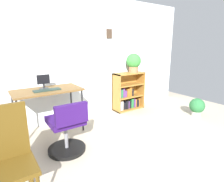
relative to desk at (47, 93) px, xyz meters
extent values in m
plane|color=#AFA28D|center=(0.89, -1.74, -0.69)|extent=(6.24, 6.24, 0.00)
cube|color=silver|center=(0.89, 0.41, 0.51)|extent=(5.20, 0.10, 2.41)
cube|color=#3E2E22|center=(1.45, 0.34, 0.99)|extent=(0.13, 0.02, 0.19)
cube|color=brown|center=(0.00, 0.00, 0.05)|extent=(1.07, 0.57, 0.03)
cylinder|color=black|center=(-0.50, -0.25, -0.33)|extent=(0.03, 0.03, 0.73)
cylinder|color=black|center=(0.50, -0.25, -0.33)|extent=(0.03, 0.03, 0.73)
cylinder|color=black|center=(-0.50, 0.25, -0.33)|extent=(0.03, 0.03, 0.73)
cylinder|color=black|center=(0.50, 0.25, -0.33)|extent=(0.03, 0.03, 0.73)
cylinder|color=#262628|center=(-0.03, 0.07, 0.07)|extent=(0.15, 0.15, 0.01)
cylinder|color=#262628|center=(-0.03, 0.07, 0.11)|extent=(0.03, 0.03, 0.08)
cube|color=black|center=(-0.03, 0.06, 0.22)|extent=(0.20, 0.02, 0.15)
cube|color=#22322C|center=(-0.02, -0.08, 0.07)|extent=(0.42, 0.14, 0.02)
cylinder|color=black|center=(0.02, -0.71, -0.67)|extent=(0.52, 0.52, 0.05)
cylinder|color=slate|center=(0.02, -0.71, -0.46)|extent=(0.05, 0.05, 0.37)
cube|color=#2B1153|center=(0.02, -0.71, -0.24)|extent=(0.44, 0.44, 0.08)
cube|color=#2B1153|center=(0.02, -0.96, -0.06)|extent=(0.42, 0.07, 0.26)
cylinder|color=#523A11|center=(-0.55, -1.20, -0.48)|extent=(0.03, 0.03, 0.34)
cube|color=#523A11|center=(-0.73, -1.36, -0.29)|extent=(0.42, 0.40, 0.04)
cube|color=#523A11|center=(-0.73, -1.18, -0.01)|extent=(0.40, 0.04, 0.53)
cube|color=olive|center=(1.51, 0.18, -0.27)|extent=(0.02, 0.30, 0.85)
cube|color=olive|center=(2.22, 0.18, -0.27)|extent=(0.02, 0.30, 0.85)
cube|color=olive|center=(1.87, 0.18, 0.15)|extent=(0.73, 0.30, 0.02)
cube|color=olive|center=(1.87, 0.18, -0.68)|extent=(0.73, 0.30, 0.02)
cube|color=olive|center=(1.87, 0.31, -0.27)|extent=(0.73, 0.02, 0.85)
cube|color=olive|center=(1.87, 0.18, -0.39)|extent=(0.68, 0.28, 0.02)
cube|color=olive|center=(1.87, 0.18, -0.11)|extent=(0.68, 0.28, 0.02)
cube|color=#1E478C|center=(1.57, 0.17, -0.57)|extent=(0.06, 0.12, 0.20)
cube|color=beige|center=(1.63, 0.17, -0.57)|extent=(0.07, 0.11, 0.21)
cube|color=black|center=(1.71, 0.17, -0.59)|extent=(0.06, 0.10, 0.16)
cube|color=black|center=(1.78, 0.17, -0.57)|extent=(0.07, 0.12, 0.19)
cube|color=#593372|center=(1.84, 0.17, -0.58)|extent=(0.04, 0.09, 0.17)
cube|color=black|center=(1.89, 0.17, -0.59)|extent=(0.04, 0.10, 0.16)
cube|color=#237238|center=(1.95, 0.17, -0.56)|extent=(0.07, 0.09, 0.21)
cube|color=#593372|center=(2.01, 0.17, -0.57)|extent=(0.04, 0.13, 0.21)
cube|color=#99591E|center=(2.06, 0.17, -0.58)|extent=(0.04, 0.09, 0.19)
cube|color=black|center=(2.11, 0.17, -0.59)|extent=(0.06, 0.12, 0.16)
cube|color=#99591E|center=(2.16, 0.17, -0.57)|extent=(0.03, 0.10, 0.20)
cube|color=#593372|center=(1.56, 0.17, -0.27)|extent=(0.06, 0.13, 0.21)
cube|color=#237238|center=(1.63, 0.17, -0.28)|extent=(0.05, 0.13, 0.19)
cube|color=#593372|center=(1.68, 0.17, -0.27)|extent=(0.04, 0.13, 0.20)
cube|color=#593372|center=(1.74, 0.17, -0.30)|extent=(0.06, 0.10, 0.14)
cube|color=#99591E|center=(1.81, 0.17, -0.29)|extent=(0.07, 0.13, 0.18)
cube|color=#99591E|center=(1.88, 0.17, -0.27)|extent=(0.06, 0.12, 0.21)
cube|color=black|center=(1.94, 0.17, -0.30)|extent=(0.05, 0.11, 0.16)
cylinder|color=#9E6642|center=(1.97, 0.16, 0.22)|extent=(0.21, 0.21, 0.13)
sphere|color=#368535|center=(1.97, 0.16, 0.42)|extent=(0.33, 0.33, 0.33)
cylinder|color=#B7B2A8|center=(2.77, -0.98, -0.64)|extent=(0.19, 0.19, 0.10)
sphere|color=#266534|center=(2.77, -0.98, -0.47)|extent=(0.31, 0.31, 0.31)
camera|label=1|loc=(-0.79, -3.03, 0.77)|focal=29.89mm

